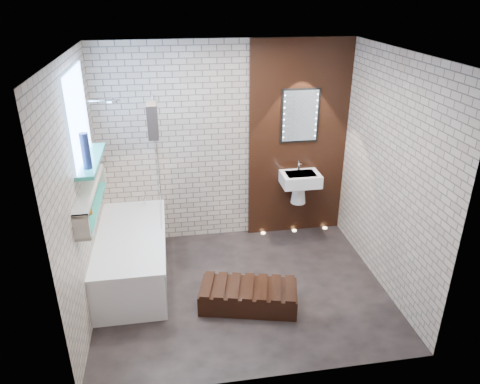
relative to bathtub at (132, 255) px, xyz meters
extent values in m
plane|color=black|center=(1.22, -0.45, -0.29)|extent=(3.20, 3.20, 0.00)
cube|color=tan|center=(1.22, 0.85, 1.01)|extent=(3.20, 0.04, 2.60)
cube|color=tan|center=(1.22, -1.75, 1.01)|extent=(3.20, 0.04, 2.60)
cube|color=tan|center=(-0.38, -0.45, 1.01)|extent=(0.04, 2.60, 2.60)
cube|color=tan|center=(2.82, -0.45, 1.01)|extent=(0.04, 2.60, 2.60)
plane|color=white|center=(1.22, -0.45, 2.31)|extent=(3.20, 3.20, 0.00)
cube|color=black|center=(2.17, 0.82, 1.01)|extent=(1.30, 0.06, 2.60)
cube|color=#7FADE0|center=(-0.36, -0.10, 1.71)|extent=(0.03, 1.00, 0.90)
cube|color=teal|center=(-0.29, -0.10, 1.24)|extent=(0.18, 1.00, 0.04)
cube|color=teal|center=(-0.31, -0.30, 0.79)|extent=(0.14, 1.30, 0.03)
cube|color=#B2A899|center=(-0.31, -0.30, 1.02)|extent=(0.14, 1.30, 0.03)
cube|color=#B2A899|center=(-0.31, -0.94, 0.91)|extent=(0.14, 0.03, 0.26)
cube|color=#B2A899|center=(-0.31, 0.33, 0.91)|extent=(0.14, 0.03, 0.26)
cube|color=white|center=(0.00, 0.00, -0.02)|extent=(0.75, 1.70, 0.55)
cube|color=white|center=(0.00, 0.00, 0.27)|extent=(0.79, 1.74, 0.03)
cylinder|color=silver|center=(0.15, 0.73, 0.35)|extent=(0.04, 0.04, 0.12)
cube|color=white|center=(0.35, 0.44, 0.99)|extent=(0.01, 0.78, 1.40)
cube|color=black|center=(0.35, 0.15, 1.56)|extent=(0.11, 0.28, 0.37)
cylinder|color=silver|center=(-0.08, 0.50, 1.71)|extent=(0.18, 0.18, 0.02)
cube|color=white|center=(2.17, 0.61, 0.56)|extent=(0.50, 0.36, 0.16)
cone|color=white|center=(2.17, 0.66, 0.34)|extent=(0.20, 0.20, 0.28)
cylinder|color=silver|center=(2.17, 0.71, 0.71)|extent=(0.03, 0.03, 0.14)
cube|color=black|center=(2.17, 0.78, 1.36)|extent=(0.50, 0.02, 0.70)
cube|color=silver|center=(2.17, 0.77, 1.36)|extent=(0.45, 0.01, 0.65)
cube|color=black|center=(1.24, -0.75, -0.18)|extent=(1.11, 0.69, 0.23)
cylinder|color=#A45819|center=(-0.31, -0.47, 0.86)|extent=(0.05, 0.05, 0.11)
cylinder|color=maroon|center=(-0.31, -0.75, 0.87)|extent=(0.05, 0.05, 0.12)
cylinder|color=#141B37|center=(-0.28, -0.38, 1.44)|extent=(0.08, 0.08, 0.35)
cylinder|color=#FFD899|center=(1.72, 0.75, -0.29)|extent=(0.06, 0.06, 0.01)
cylinder|color=#FFD899|center=(2.17, 0.75, -0.29)|extent=(0.06, 0.06, 0.01)
cylinder|color=#FFD899|center=(2.62, 0.75, -0.29)|extent=(0.06, 0.06, 0.01)
camera|label=1|loc=(0.52, -4.62, 2.87)|focal=33.83mm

